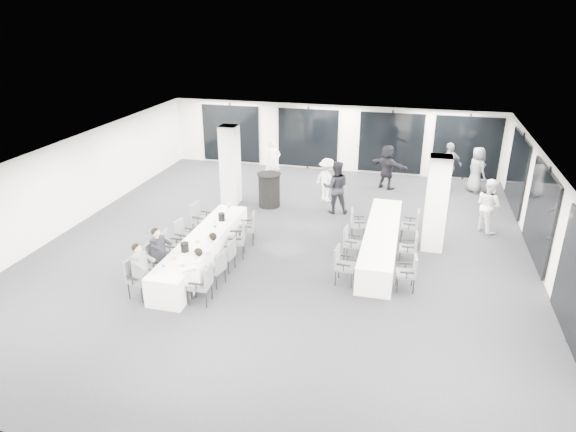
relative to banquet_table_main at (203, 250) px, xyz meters
The scene contains 42 objects.
room 3.96m from the banquet_table_main, 42.45° to the left, with size 14.04×16.04×2.84m.
column_left 4.86m from the banquet_table_main, 100.46° to the left, with size 0.60×0.60×2.80m, color silver.
column_right 6.70m from the banquet_table_main, 21.93° to the left, with size 0.60×0.60×2.80m, color silver.
banquet_table_main is the anchor object (origin of this frame).
banquet_table_side 5.03m from the banquet_table_main, 20.37° to the left, with size 0.90×5.00×0.75m, color white.
cocktail_table 4.67m from the banquet_table_main, 82.91° to the left, with size 0.86×0.86×1.20m.
chair_main_left_near 2.21m from the banquet_table_main, 112.25° to the right, with size 0.60×0.63×1.00m.
chair_main_left_second 1.40m from the banquet_table_main, 126.97° to the right, with size 0.54×0.59×0.99m.
chair_main_left_mid 0.89m from the banquet_table_main, 163.02° to the right, with size 0.52×0.57×0.97m.
chair_main_left_fourth 1.01m from the banquet_table_main, 146.93° to the left, with size 0.54×0.58×0.94m.
chair_main_left_far 1.96m from the banquet_table_main, 115.45° to the left, with size 0.57×0.62×1.01m.
chair_main_right_near 2.12m from the banquet_table_main, 66.68° to the right, with size 0.53×0.59×1.00m.
chair_main_right_second 1.37m from the banquet_table_main, 52.39° to the right, with size 0.56×0.58×0.92m.
chair_main_right_mid 0.87m from the banquet_table_main, 17.59° to the right, with size 0.49×0.53×0.87m.
chair_main_right_fourth 1.05m from the banquet_table_main, 35.89° to the left, with size 0.62×0.65×1.01m.
chair_main_right_far 1.77m from the banquet_table_main, 61.86° to the left, with size 0.58×0.61×0.95m.
chair_side_left_near 3.88m from the banquet_table_main, ahead, with size 0.53×0.58×0.99m.
chair_side_left_mid 4.09m from the banquet_table_main, 18.23° to the left, with size 0.50×0.55×0.91m.
chair_side_left_far 4.72m from the banquet_table_main, 34.52° to the left, with size 0.54×0.57×0.92m.
chair_side_right_near 5.55m from the banquet_table_main, ahead, with size 0.52×0.56×0.93m.
chair_side_right_mid 5.71m from the banquet_table_main, 13.82° to the left, with size 0.47×0.52×0.90m.
chair_side_right_far 6.24m from the banquet_table_main, 27.15° to the left, with size 0.52×0.58×0.99m.
seated_guest_a 2.21m from the banquet_table_main, 107.95° to the right, with size 0.50×0.38×1.44m.
seated_guest_b 1.37m from the banquet_table_main, 120.83° to the right, with size 0.50×0.38×1.44m.
seated_guest_c 2.10m from the banquet_table_main, 71.08° to the right, with size 0.50×0.38×1.44m.
seated_guest_d 1.32m from the banquet_table_main, 57.70° to the right, with size 0.50×0.38×1.44m.
standing_guest_a 6.96m from the banquet_table_main, 89.61° to the left, with size 0.76×0.62×2.09m, color white.
standing_guest_b 5.49m from the banquet_table_main, 57.36° to the left, with size 1.00×0.61×2.07m, color black.
standing_guest_c 6.18m from the banquet_table_main, 66.51° to the left, with size 1.17×0.59×1.80m, color white.
standing_guest_d 10.49m from the banquet_table_main, 49.88° to the left, with size 1.23×0.69×2.09m, color slate.
standing_guest_e 11.19m from the banquet_table_main, 45.92° to the left, with size 0.95×0.58×1.96m, color slate.
standing_guest_f 8.82m from the banquet_table_main, 59.56° to the left, with size 1.79×0.69×1.96m, color black.
standing_guest_h 8.89m from the banquet_table_main, 28.38° to the left, with size 0.94×0.57×1.94m, color white.
ice_bucket_near 1.02m from the banquet_table_main, 96.28° to the right, with size 0.21×0.21×0.24m, color black.
ice_bucket_far 1.37m from the banquet_table_main, 86.40° to the left, with size 0.20×0.20×0.23m, color black.
water_bottle_a 1.95m from the banquet_table_main, 95.92° to the right, with size 0.07×0.07×0.22m, color silver.
water_bottle_b 0.82m from the banquet_table_main, 77.93° to the left, with size 0.08×0.08×0.25m, color silver.
water_bottle_c 2.25m from the banquet_table_main, 90.82° to the left, with size 0.08×0.08×0.24m, color silver.
plate_a 1.41m from the banquet_table_main, 97.62° to the right, with size 0.22×0.22×0.03m.
plate_b 1.70m from the banquet_table_main, 84.20° to the right, with size 0.20×0.20×0.03m.
plate_c 0.48m from the banquet_table_main, 89.94° to the right, with size 0.21×0.21×0.03m.
wine_glass 1.95m from the banquet_table_main, 85.53° to the right, with size 0.08×0.08×0.20m.
Camera 1 is at (3.41, -13.21, 6.61)m, focal length 32.00 mm.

